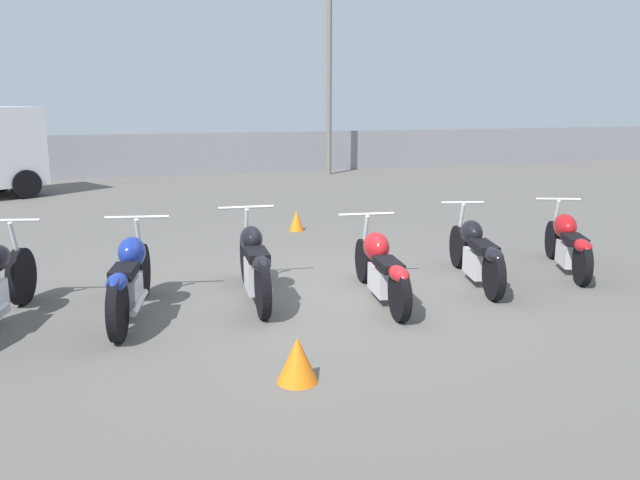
{
  "coord_description": "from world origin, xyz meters",
  "views": [
    {
      "loc": [
        -2.24,
        -6.96,
        2.33
      ],
      "look_at": [
        0.0,
        0.22,
        0.65
      ],
      "focal_mm": 35.0,
      "sensor_mm": 36.0,
      "label": 1
    }
  ],
  "objects_px": {
    "motorcycle_slot_2": "(254,264)",
    "traffic_cone_far": "(298,359)",
    "traffic_cone_near": "(296,220)",
    "light_pole_left": "(329,18)",
    "motorcycle_slot_1": "(130,279)",
    "motorcycle_slot_4": "(476,252)",
    "motorcycle_slot_5": "(568,242)",
    "motorcycle_slot_3": "(381,267)"
  },
  "relations": [
    {
      "from": "light_pole_left",
      "to": "motorcycle_slot_3",
      "type": "relative_size",
      "value": 3.94
    },
    {
      "from": "motorcycle_slot_5",
      "to": "traffic_cone_far",
      "type": "height_order",
      "value": "motorcycle_slot_5"
    },
    {
      "from": "motorcycle_slot_4",
      "to": "motorcycle_slot_5",
      "type": "bearing_deg",
      "value": 18.64
    },
    {
      "from": "motorcycle_slot_1",
      "to": "motorcycle_slot_5",
      "type": "distance_m",
      "value": 5.84
    },
    {
      "from": "light_pole_left",
      "to": "motorcycle_slot_1",
      "type": "relative_size",
      "value": 4.01
    },
    {
      "from": "light_pole_left",
      "to": "motorcycle_slot_5",
      "type": "distance_m",
      "value": 13.0
    },
    {
      "from": "traffic_cone_near",
      "to": "traffic_cone_far",
      "type": "xyz_separation_m",
      "value": [
        -1.65,
        -6.09,
        0.01
      ]
    },
    {
      "from": "motorcycle_slot_4",
      "to": "light_pole_left",
      "type": "bearing_deg",
      "value": 94.46
    },
    {
      "from": "motorcycle_slot_3",
      "to": "traffic_cone_near",
      "type": "distance_m",
      "value": 4.25
    },
    {
      "from": "motorcycle_slot_2",
      "to": "motorcycle_slot_3",
      "type": "xyz_separation_m",
      "value": [
        1.43,
        -0.46,
        -0.03
      ]
    },
    {
      "from": "motorcycle_slot_2",
      "to": "traffic_cone_near",
      "type": "bearing_deg",
      "value": 71.39
    },
    {
      "from": "motorcycle_slot_3",
      "to": "motorcycle_slot_5",
      "type": "bearing_deg",
      "value": 14.75
    },
    {
      "from": "motorcycle_slot_4",
      "to": "traffic_cone_near",
      "type": "bearing_deg",
      "value": 122.7
    },
    {
      "from": "motorcycle_slot_4",
      "to": "traffic_cone_near",
      "type": "height_order",
      "value": "motorcycle_slot_4"
    },
    {
      "from": "motorcycle_slot_2",
      "to": "traffic_cone_far",
      "type": "bearing_deg",
      "value": -88.97
    },
    {
      "from": "motorcycle_slot_4",
      "to": "traffic_cone_far",
      "type": "height_order",
      "value": "motorcycle_slot_4"
    },
    {
      "from": "traffic_cone_far",
      "to": "traffic_cone_near",
      "type": "bearing_deg",
      "value": 74.86
    },
    {
      "from": "motorcycle_slot_5",
      "to": "motorcycle_slot_2",
      "type": "bearing_deg",
      "value": -157.47
    },
    {
      "from": "motorcycle_slot_4",
      "to": "traffic_cone_far",
      "type": "bearing_deg",
      "value": -130.58
    },
    {
      "from": "light_pole_left",
      "to": "motorcycle_slot_1",
      "type": "height_order",
      "value": "light_pole_left"
    },
    {
      "from": "traffic_cone_far",
      "to": "motorcycle_slot_4",
      "type": "bearing_deg",
      "value": 35.63
    },
    {
      "from": "motorcycle_slot_1",
      "to": "motorcycle_slot_4",
      "type": "xyz_separation_m",
      "value": [
        4.31,
        0.06,
        -0.03
      ]
    },
    {
      "from": "traffic_cone_near",
      "to": "light_pole_left",
      "type": "bearing_deg",
      "value": 68.08
    },
    {
      "from": "traffic_cone_near",
      "to": "motorcycle_slot_1",
      "type": "bearing_deg",
      "value": -126.5
    },
    {
      "from": "motorcycle_slot_1",
      "to": "traffic_cone_near",
      "type": "xyz_separation_m",
      "value": [
        2.96,
        4.0,
        -0.25
      ]
    },
    {
      "from": "motorcycle_slot_2",
      "to": "motorcycle_slot_1",
      "type": "bearing_deg",
      "value": -167.31
    },
    {
      "from": "motorcycle_slot_4",
      "to": "traffic_cone_near",
      "type": "xyz_separation_m",
      "value": [
        -1.35,
        3.94,
        -0.22
      ]
    },
    {
      "from": "motorcycle_slot_1",
      "to": "motorcycle_slot_5",
      "type": "height_order",
      "value": "motorcycle_slot_1"
    },
    {
      "from": "light_pole_left",
      "to": "motorcycle_slot_3",
      "type": "distance_m",
      "value": 13.84
    },
    {
      "from": "motorcycle_slot_2",
      "to": "motorcycle_slot_4",
      "type": "relative_size",
      "value": 1.0
    },
    {
      "from": "motorcycle_slot_2",
      "to": "traffic_cone_near",
      "type": "xyz_separation_m",
      "value": [
        1.54,
        3.78,
        -0.25
      ]
    },
    {
      "from": "motorcycle_slot_5",
      "to": "traffic_cone_far",
      "type": "relative_size",
      "value": 4.74
    },
    {
      "from": "light_pole_left",
      "to": "motorcycle_slot_3",
      "type": "bearing_deg",
      "value": -105.44
    },
    {
      "from": "light_pole_left",
      "to": "motorcycle_slot_1",
      "type": "bearing_deg",
      "value": -117.09
    },
    {
      "from": "motorcycle_slot_2",
      "to": "motorcycle_slot_4",
      "type": "distance_m",
      "value": 2.9
    },
    {
      "from": "motorcycle_slot_1",
      "to": "motorcycle_slot_3",
      "type": "distance_m",
      "value": 2.86
    },
    {
      "from": "light_pole_left",
      "to": "traffic_cone_far",
      "type": "xyz_separation_m",
      "value": [
        -5.03,
        -14.49,
        -4.63
      ]
    },
    {
      "from": "light_pole_left",
      "to": "traffic_cone_near",
      "type": "distance_m",
      "value": 10.17
    },
    {
      "from": "motorcycle_slot_2",
      "to": "motorcycle_slot_5",
      "type": "distance_m",
      "value": 4.42
    },
    {
      "from": "light_pole_left",
      "to": "traffic_cone_far",
      "type": "distance_m",
      "value": 16.02
    },
    {
      "from": "motorcycle_slot_3",
      "to": "motorcycle_slot_4",
      "type": "distance_m",
      "value": 1.49
    },
    {
      "from": "traffic_cone_near",
      "to": "motorcycle_slot_4",
      "type": "bearing_deg",
      "value": -71.09
    }
  ]
}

